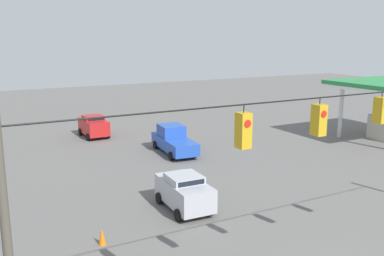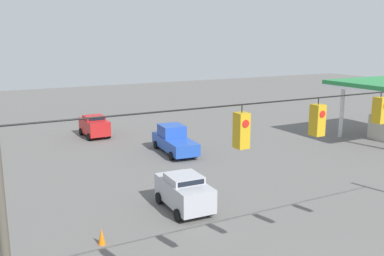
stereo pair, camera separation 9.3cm
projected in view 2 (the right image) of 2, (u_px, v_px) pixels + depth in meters
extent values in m
cylinder|color=black|center=(381.00, 92.00, 13.51)|extent=(22.43, 0.04, 0.04)
cube|color=gold|center=(380.00, 110.00, 13.63)|extent=(0.32, 0.36, 0.84)
cylinder|color=black|center=(381.00, 95.00, 13.53)|extent=(0.03, 0.03, 0.16)
cube|color=gold|center=(317.00, 120.00, 12.42)|extent=(0.32, 0.36, 0.92)
cylinder|color=black|center=(318.00, 101.00, 12.30)|extent=(0.03, 0.03, 0.19)
cylinder|color=red|center=(323.00, 114.00, 12.21)|extent=(0.20, 0.02, 0.20)
cube|color=gold|center=(241.00, 130.00, 11.19)|extent=(0.32, 0.36, 0.95)
cylinder|color=black|center=(242.00, 109.00, 11.07)|extent=(0.03, 0.03, 0.21)
cylinder|color=red|center=(246.00, 124.00, 10.99)|extent=(0.20, 0.02, 0.20)
cube|color=#A8AAB2|center=(184.00, 192.00, 22.52)|extent=(1.99, 3.98, 1.22)
cube|color=#A8AAB2|center=(184.00, 178.00, 22.36)|extent=(1.75, 1.79, 0.36)
cube|color=black|center=(191.00, 183.00, 21.59)|extent=(1.46, 0.08, 0.25)
cylinder|color=black|center=(178.00, 215.00, 21.15)|extent=(0.25, 0.65, 0.64)
cylinder|color=black|center=(211.00, 209.00, 21.92)|extent=(0.25, 0.65, 0.64)
cylinder|color=black|center=(159.00, 198.00, 23.38)|extent=(0.25, 0.65, 0.64)
cylinder|color=black|center=(189.00, 193.00, 24.16)|extent=(0.25, 0.65, 0.64)
cube|color=red|center=(94.00, 126.00, 38.98)|extent=(1.94, 3.86, 1.28)
cube|color=red|center=(94.00, 118.00, 38.81)|extent=(1.74, 1.72, 0.36)
cube|color=black|center=(97.00, 119.00, 38.09)|extent=(1.48, 0.06, 0.25)
cylinder|color=black|center=(89.00, 137.00, 37.61)|extent=(0.24, 0.65, 0.64)
cylinder|color=black|center=(109.00, 135.00, 38.51)|extent=(0.24, 0.65, 0.64)
cylinder|color=black|center=(81.00, 132.00, 39.72)|extent=(0.24, 0.65, 0.64)
cylinder|color=black|center=(100.00, 130.00, 40.61)|extent=(0.24, 0.65, 0.64)
cube|color=#234CB2|center=(175.00, 143.00, 33.56)|extent=(2.43, 5.75, 0.90)
cube|color=#234CB2|center=(172.00, 130.00, 33.98)|extent=(1.96, 2.17, 0.90)
cube|color=black|center=(167.00, 128.00, 34.89)|extent=(1.55, 0.16, 0.63)
cylinder|color=black|center=(178.00, 143.00, 35.67)|extent=(0.28, 0.66, 0.64)
cylinder|color=black|center=(156.00, 145.00, 34.92)|extent=(0.28, 0.66, 0.64)
cylinder|color=black|center=(195.00, 153.00, 32.39)|extent=(0.28, 0.66, 0.64)
cylinder|color=black|center=(171.00, 156.00, 31.65)|extent=(0.28, 0.66, 0.64)
cone|color=orange|center=(102.00, 236.00, 18.78)|extent=(0.32, 0.32, 0.75)
cylinder|color=silver|center=(342.00, 111.00, 38.57)|extent=(0.36, 0.36, 4.85)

